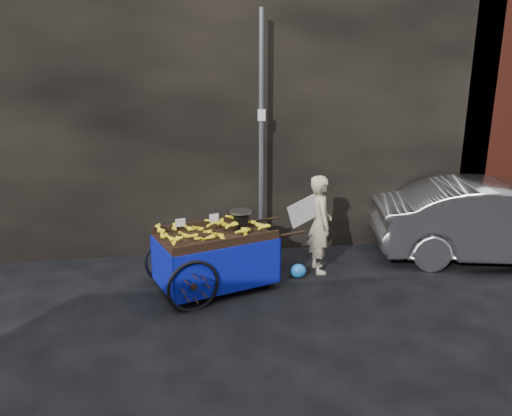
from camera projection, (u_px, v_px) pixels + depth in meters
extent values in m
plane|color=black|center=(254.00, 289.00, 7.32)|extent=(80.00, 80.00, 0.00)
cube|color=black|center=(179.00, 103.00, 8.96)|extent=(11.00, 2.00, 5.00)
cube|color=#591E14|center=(510.00, 100.00, 9.86)|extent=(3.00, 2.00, 5.00)
cylinder|color=slate|center=(261.00, 140.00, 8.04)|extent=(0.08, 0.08, 4.00)
cube|color=white|center=(262.00, 115.00, 7.88)|extent=(0.12, 0.02, 0.18)
cube|color=black|center=(215.00, 237.00, 7.16)|extent=(1.81, 1.45, 0.06)
cube|color=black|center=(203.00, 223.00, 7.54)|extent=(1.50, 0.56, 0.10)
cube|color=black|center=(228.00, 242.00, 6.75)|extent=(1.50, 0.56, 0.10)
cube|color=black|center=(270.00, 263.00, 7.24)|extent=(0.06, 0.06, 0.79)
cube|color=black|center=(246.00, 246.00, 7.91)|extent=(0.06, 0.06, 0.79)
cylinder|color=black|center=(291.00, 234.00, 7.29)|extent=(0.48, 0.20, 0.04)
cylinder|color=black|center=(265.00, 220.00, 7.96)|extent=(0.48, 0.20, 0.04)
torus|color=black|center=(193.00, 287.00, 6.59)|extent=(0.71, 0.29, 0.74)
torus|color=black|center=(168.00, 260.00, 7.50)|extent=(0.71, 0.29, 0.74)
cylinder|color=black|center=(180.00, 272.00, 7.04)|extent=(0.41, 1.06, 0.05)
cube|color=#080B9C|center=(230.00, 271.00, 6.83)|extent=(1.53, 0.55, 0.67)
cube|color=#080B9C|center=(203.00, 248.00, 7.68)|extent=(1.53, 0.55, 0.67)
cube|color=#080B9C|center=(162.00, 268.00, 6.90)|extent=(0.36, 0.97, 0.67)
cube|color=#080B9C|center=(263.00, 249.00, 7.61)|extent=(0.36, 0.97, 0.67)
cube|color=black|center=(241.00, 220.00, 7.35)|extent=(0.21, 0.19, 0.16)
cylinder|color=silver|center=(241.00, 212.00, 7.32)|extent=(0.43, 0.43, 0.03)
cube|color=white|center=(180.00, 223.00, 6.74)|extent=(0.13, 0.05, 0.11)
cube|color=white|center=(214.00, 218.00, 6.96)|extent=(0.13, 0.05, 0.11)
imported|color=#BDAE8C|center=(320.00, 224.00, 7.76)|extent=(0.38, 0.57, 1.55)
cube|color=silver|center=(304.00, 211.00, 7.50)|extent=(0.56, 0.22, 0.50)
ellipsoid|color=blue|center=(298.00, 271.00, 7.68)|extent=(0.24, 0.19, 0.22)
imported|color=#B4B7BC|center=(498.00, 222.00, 8.27)|extent=(4.21, 2.21, 1.32)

